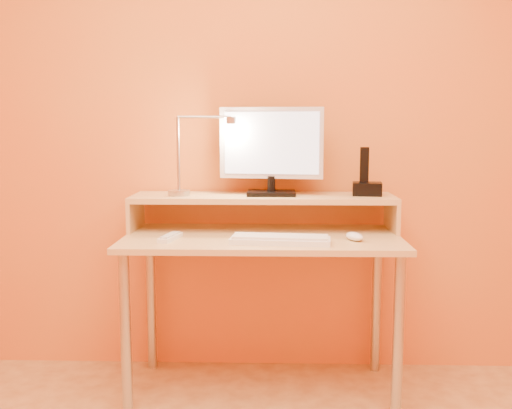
{
  "coord_description": "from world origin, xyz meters",
  "views": [
    {
      "loc": [
        0.05,
        -1.34,
        1.2
      ],
      "look_at": [
        -0.03,
        1.13,
        0.86
      ],
      "focal_mm": 41.21,
      "sensor_mm": 36.0,
      "label": 1
    }
  ],
  "objects_px": {
    "mouse": "(355,236)",
    "remote_control": "(170,238)",
    "keyboard": "(280,240)",
    "monitor_panel": "(271,143)",
    "lamp_base": "(179,193)",
    "phone_dock": "(367,189)"
  },
  "relations": [
    {
      "from": "mouse",
      "to": "remote_control",
      "type": "xyz_separation_m",
      "value": [
        -0.77,
        -0.01,
        -0.01
      ]
    },
    {
      "from": "remote_control",
      "to": "monitor_panel",
      "type": "bearing_deg",
      "value": 45.1
    },
    {
      "from": "mouse",
      "to": "phone_dock",
      "type": "bearing_deg",
      "value": 46.38
    },
    {
      "from": "monitor_panel",
      "to": "remote_control",
      "type": "distance_m",
      "value": 0.63
    },
    {
      "from": "keyboard",
      "to": "remote_control",
      "type": "height_order",
      "value": "keyboard"
    },
    {
      "from": "lamp_base",
      "to": "remote_control",
      "type": "height_order",
      "value": "lamp_base"
    },
    {
      "from": "lamp_base",
      "to": "phone_dock",
      "type": "relative_size",
      "value": 0.77
    },
    {
      "from": "lamp_base",
      "to": "mouse",
      "type": "relative_size",
      "value": 0.99
    },
    {
      "from": "monitor_panel",
      "to": "lamp_base",
      "type": "height_order",
      "value": "monitor_panel"
    },
    {
      "from": "monitor_panel",
      "to": "phone_dock",
      "type": "distance_m",
      "value": 0.48
    },
    {
      "from": "monitor_panel",
      "to": "remote_control",
      "type": "bearing_deg",
      "value": -140.49
    },
    {
      "from": "monitor_panel",
      "to": "mouse",
      "type": "relative_size",
      "value": 4.67
    },
    {
      "from": "monitor_panel",
      "to": "keyboard",
      "type": "bearing_deg",
      "value": -75.95
    },
    {
      "from": "phone_dock",
      "to": "lamp_base",
      "type": "bearing_deg",
      "value": -171.18
    },
    {
      "from": "keyboard",
      "to": "remote_control",
      "type": "xyz_separation_m",
      "value": [
        -0.46,
        0.06,
        -0.0
      ]
    },
    {
      "from": "monitor_panel",
      "to": "mouse",
      "type": "bearing_deg",
      "value": -29.35
    },
    {
      "from": "monitor_panel",
      "to": "phone_dock",
      "type": "height_order",
      "value": "monitor_panel"
    },
    {
      "from": "monitor_panel",
      "to": "remote_control",
      "type": "relative_size",
      "value": 2.77
    },
    {
      "from": "lamp_base",
      "to": "phone_dock",
      "type": "xyz_separation_m",
      "value": [
        0.86,
        0.03,
        0.02
      ]
    },
    {
      "from": "keyboard",
      "to": "remote_control",
      "type": "relative_size",
      "value": 2.39
    },
    {
      "from": "keyboard",
      "to": "remote_control",
      "type": "bearing_deg",
      "value": 178.45
    },
    {
      "from": "monitor_panel",
      "to": "lamp_base",
      "type": "bearing_deg",
      "value": -167.29
    }
  ]
}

